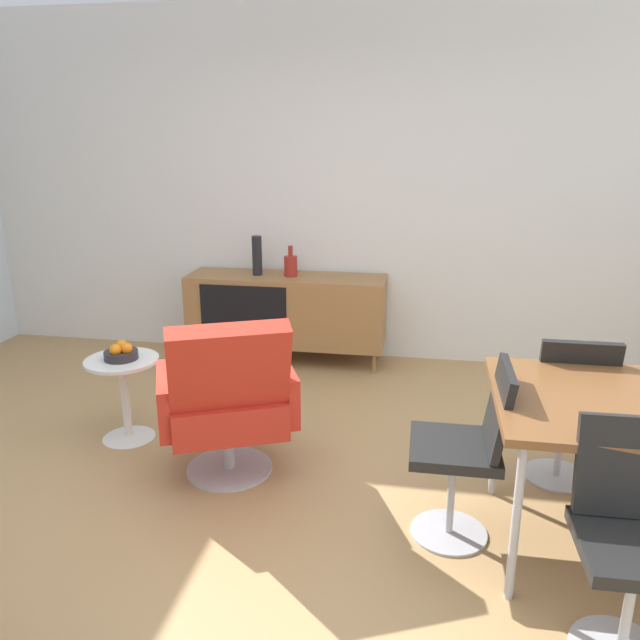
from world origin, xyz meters
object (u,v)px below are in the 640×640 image
at_px(dining_chair_near_window, 468,445).
at_px(fruit_bowl, 121,353).
at_px(lounge_chair_red, 228,398).
at_px(side_table_round, 124,389).
at_px(dining_chair_front_left, 634,533).
at_px(vase_sculptural_dark, 257,256).
at_px(vase_cobalt, 291,265).
at_px(sideboard, 286,310).
at_px(dining_chair_back_left, 568,403).

bearing_deg(dining_chair_near_window, fruit_bowl, 162.09).
relative_size(lounge_chair_red, side_table_round, 1.82).
bearing_deg(dining_chair_front_left, lounge_chair_red, 153.66).
xyz_separation_m(vase_sculptural_dark, side_table_round, (-0.43, -1.51, -0.56)).
height_order(vase_cobalt, dining_chair_near_window, vase_cobalt).
bearing_deg(sideboard, lounge_chair_red, -86.87).
bearing_deg(sideboard, side_table_round, -113.83).
distance_m(sideboard, side_table_round, 1.66).
distance_m(sideboard, lounge_chair_red, 1.84).
xyz_separation_m(side_table_round, fruit_bowl, (0.00, -0.00, 0.24)).
xyz_separation_m(vase_sculptural_dark, fruit_bowl, (-0.43, -1.51, -0.32)).
bearing_deg(dining_chair_front_left, side_table_round, 154.61).
bearing_deg(dining_chair_front_left, vase_sculptural_dark, 127.77).
relative_size(dining_chair_back_left, dining_chair_front_left, 1.00).
xyz_separation_m(dining_chair_front_left, side_table_round, (-2.54, 1.21, -0.15)).
height_order(vase_sculptural_dark, dining_chair_near_window, vase_sculptural_dark).
height_order(vase_sculptural_dark, dining_chair_front_left, vase_sculptural_dark).
distance_m(dining_chair_back_left, dining_chair_near_window, 0.78).
height_order(sideboard, dining_chair_front_left, dining_chair_front_left).
height_order(dining_chair_near_window, fruit_bowl, dining_chair_near_window).
xyz_separation_m(sideboard, dining_chair_back_left, (1.88, -1.60, 0.03)).
distance_m(vase_cobalt, lounge_chair_red, 1.87).
height_order(dining_chair_back_left, dining_chair_front_left, same).
xyz_separation_m(sideboard, fruit_bowl, (-0.67, -1.51, 0.12)).
distance_m(vase_cobalt, dining_chair_near_window, 2.54).
bearing_deg(fruit_bowl, lounge_chair_red, -23.17).
distance_m(sideboard, fruit_bowl, 1.66).
xyz_separation_m(dining_chair_front_left, dining_chair_near_window, (-0.54, 0.56, 0.00)).
xyz_separation_m(vase_sculptural_dark, dining_chair_back_left, (2.11, -1.60, -0.41)).
xyz_separation_m(dining_chair_front_left, lounge_chair_red, (-1.77, 0.88, -0.00)).
distance_m(dining_chair_front_left, fruit_bowl, 2.81).
height_order(dining_chair_back_left, lounge_chair_red, lounge_chair_red).
height_order(vase_cobalt, vase_sculptural_dark, vase_sculptural_dark).
relative_size(sideboard, lounge_chair_red, 1.69).
distance_m(dining_chair_back_left, side_table_round, 2.55).
bearing_deg(fruit_bowl, dining_chair_near_window, -17.91).
xyz_separation_m(vase_cobalt, vase_sculptural_dark, (-0.28, -0.00, 0.07)).
relative_size(vase_cobalt, fruit_bowl, 1.23).
xyz_separation_m(sideboard, dining_chair_front_left, (1.87, -2.72, 0.03)).
distance_m(vase_cobalt, side_table_round, 1.74).
distance_m(vase_cobalt, vase_sculptural_dark, 0.28).
bearing_deg(lounge_chair_red, dining_chair_back_left, 7.67).
height_order(dining_chair_back_left, side_table_round, dining_chair_back_left).
distance_m(side_table_round, fruit_bowl, 0.24).
height_order(lounge_chair_red, side_table_round, lounge_chair_red).
bearing_deg(side_table_round, fruit_bowl, -4.44).
bearing_deg(vase_sculptural_dark, dining_chair_near_window, -54.00).
relative_size(dining_chair_front_left, fruit_bowl, 4.28).
xyz_separation_m(vase_sculptural_dark, dining_chair_front_left, (2.11, -2.72, -0.41)).
bearing_deg(lounge_chair_red, dining_chair_near_window, -14.48).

